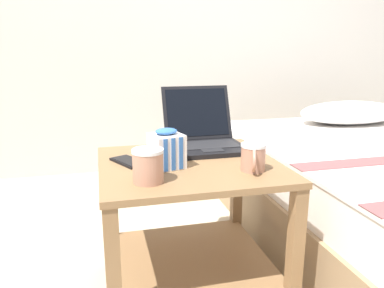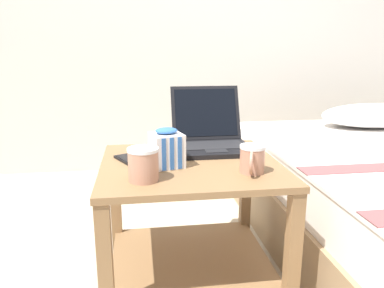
# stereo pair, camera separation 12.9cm
# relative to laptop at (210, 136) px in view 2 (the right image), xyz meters

# --- Properties ---
(back_wall) EXTENTS (8.00, 0.05, 2.50)m
(back_wall) POSITION_rel_laptop_xyz_m (-0.11, 1.43, 0.67)
(back_wall) COLOR beige
(back_wall) RESTS_ON ground_plane
(bedside_table) EXTENTS (0.64, 0.60, 0.53)m
(bedside_table) POSITION_rel_laptop_xyz_m (-0.11, -0.20, -0.24)
(bedside_table) COLOR olive
(bedside_table) RESTS_ON ground_plane
(laptop) EXTENTS (0.30, 0.34, 0.24)m
(laptop) POSITION_rel_laptop_xyz_m (0.00, 0.00, 0.00)
(laptop) COLOR black
(laptop) RESTS_ON bedside_table
(mug_front_left) EXTENTS (0.10, 0.14, 0.10)m
(mug_front_left) POSITION_rel_laptop_xyz_m (-0.28, -0.36, 0.01)
(mug_front_left) COLOR tan
(mug_front_left) RESTS_ON bedside_table
(mug_front_right) EXTENTS (0.08, 0.12, 0.09)m
(mug_front_right) POSITION_rel_laptop_xyz_m (0.07, -0.34, 0.00)
(mug_front_right) COLOR tan
(mug_front_right) RESTS_ON bedside_table
(snack_bag) EXTENTS (0.13, 0.13, 0.14)m
(snack_bag) POSITION_rel_laptop_xyz_m (-0.20, -0.23, 0.01)
(snack_bag) COLOR white
(snack_bag) RESTS_ON bedside_table
(cell_phone) EXTENTS (0.13, 0.17, 0.01)m
(cell_phone) POSITION_rel_laptop_xyz_m (-0.32, -0.15, -0.04)
(cell_phone) COLOR black
(cell_phone) RESTS_ON bedside_table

